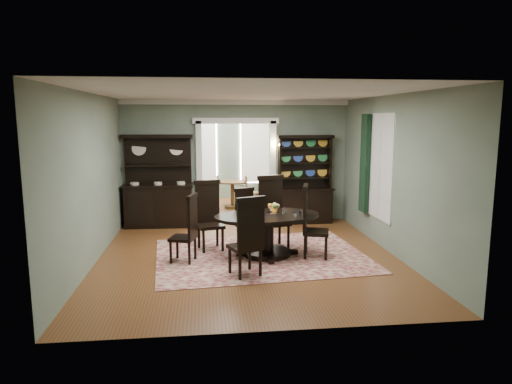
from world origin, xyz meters
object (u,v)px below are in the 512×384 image
dining_table (267,227)px  welsh_dresser (305,191)px  sideboard (159,195)px  parlor_table (232,190)px

dining_table → welsh_dresser: welsh_dresser is taller
sideboard → welsh_dresser: sideboard is taller
dining_table → welsh_dresser: (1.31, 2.69, 0.23)m
dining_table → sideboard: size_ratio=0.99×
sideboard → parlor_table: 2.80m
dining_table → sideboard: bearing=121.4°
dining_table → parlor_table: 4.74m
welsh_dresser → parlor_table: size_ratio=2.57×
sideboard → welsh_dresser: 3.55m
welsh_dresser → dining_table: bearing=-116.5°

